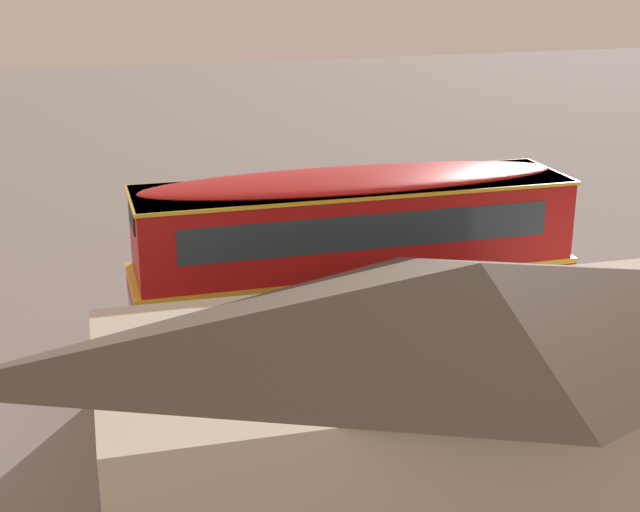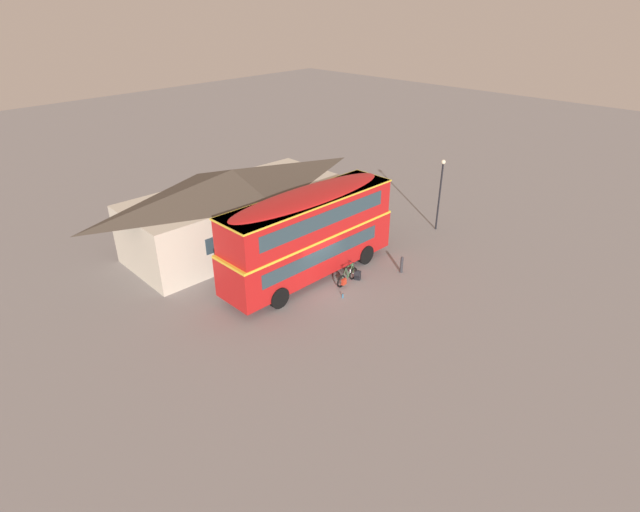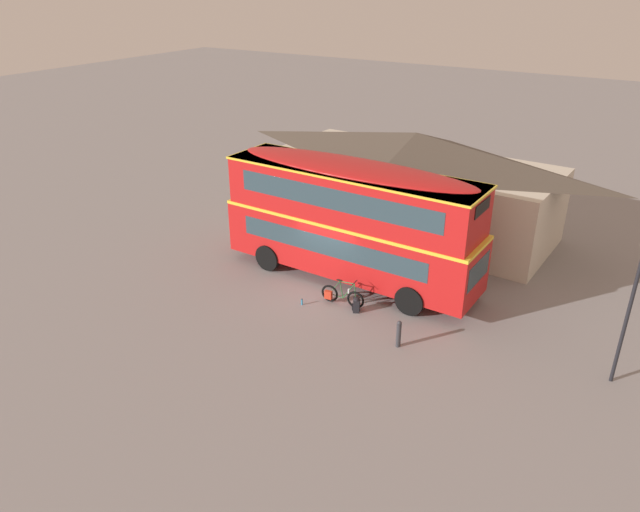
{
  "view_description": "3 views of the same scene",
  "coord_description": "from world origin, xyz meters",
  "px_view_note": "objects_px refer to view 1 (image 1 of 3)",
  "views": [
    {
      "loc": [
        7.13,
        20.07,
        9.63
      ],
      "look_at": [
        0.52,
        -1.18,
        2.06
      ],
      "focal_mm": 51.04,
      "sensor_mm": 36.0,
      "label": 1
    },
    {
      "loc": [
        -16.45,
        -15.79,
        13.69
      ],
      "look_at": [
        -0.48,
        -0.55,
        2.11
      ],
      "focal_mm": 28.38,
      "sensor_mm": 36.0,
      "label": 2
    },
    {
      "loc": [
        10.57,
        -17.59,
        11.13
      ],
      "look_at": [
        0.11,
        -0.75,
        1.65
      ],
      "focal_mm": 33.35,
      "sensor_mm": 36.0,
      "label": 3
    }
  ],
  "objects_px": {
    "double_decker_bus": "(353,261)",
    "backpack_on_ground": "(272,327)",
    "water_bottle_blue_sports": "(334,315)",
    "kerb_bollard": "(178,311)",
    "touring_bicycle": "(300,322)"
  },
  "relations": [
    {
      "from": "double_decker_bus",
      "to": "backpack_on_ground",
      "type": "relative_size",
      "value": 19.15
    },
    {
      "from": "water_bottle_blue_sports",
      "to": "kerb_bollard",
      "type": "relative_size",
      "value": 0.26
    },
    {
      "from": "backpack_on_ground",
      "to": "double_decker_bus",
      "type": "bearing_deg",
      "value": 124.39
    },
    {
      "from": "double_decker_bus",
      "to": "water_bottle_blue_sports",
      "type": "relative_size",
      "value": 41.39
    },
    {
      "from": "touring_bicycle",
      "to": "backpack_on_ground",
      "type": "xyz_separation_m",
      "value": [
        0.72,
        -0.13,
        -0.09
      ]
    },
    {
      "from": "touring_bicycle",
      "to": "double_decker_bus",
      "type": "bearing_deg",
      "value": 110.26
    },
    {
      "from": "water_bottle_blue_sports",
      "to": "kerb_bollard",
      "type": "height_order",
      "value": "kerb_bollard"
    },
    {
      "from": "water_bottle_blue_sports",
      "to": "kerb_bollard",
      "type": "bearing_deg",
      "value": -8.01
    },
    {
      "from": "water_bottle_blue_sports",
      "to": "kerb_bollard",
      "type": "xyz_separation_m",
      "value": [
        4.18,
        -0.59,
        0.38
      ]
    },
    {
      "from": "touring_bicycle",
      "to": "kerb_bollard",
      "type": "height_order",
      "value": "touring_bicycle"
    },
    {
      "from": "double_decker_bus",
      "to": "touring_bicycle",
      "type": "distance_m",
      "value": 3.12
    },
    {
      "from": "double_decker_bus",
      "to": "water_bottle_blue_sports",
      "type": "height_order",
      "value": "double_decker_bus"
    },
    {
      "from": "touring_bicycle",
      "to": "water_bottle_blue_sports",
      "type": "xyz_separation_m",
      "value": [
        -1.21,
        -0.78,
        -0.26
      ]
    },
    {
      "from": "double_decker_bus",
      "to": "water_bottle_blue_sports",
      "type": "xyz_separation_m",
      "value": [
        -0.47,
        -2.78,
        -2.53
      ]
    },
    {
      "from": "double_decker_bus",
      "to": "kerb_bollard",
      "type": "relative_size",
      "value": 10.75
    }
  ]
}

